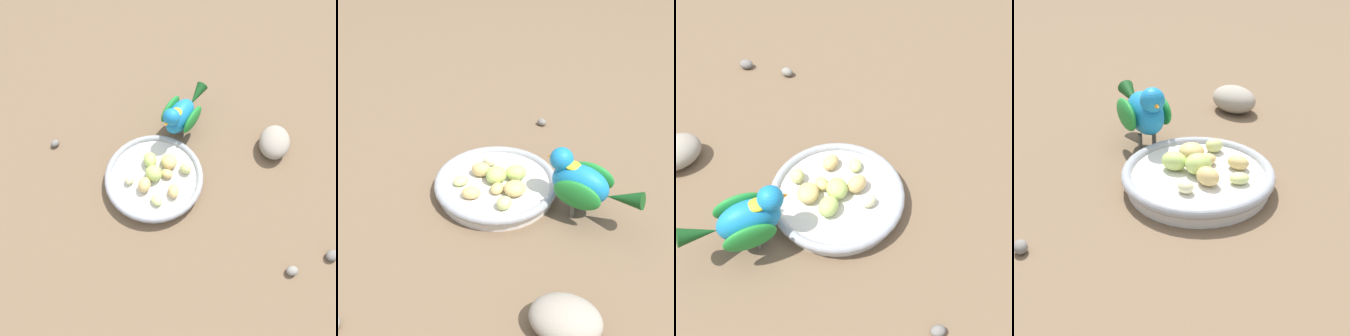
# 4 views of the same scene
# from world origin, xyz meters

# --- Properties ---
(ground_plane) EXTENTS (4.00, 4.00, 0.00)m
(ground_plane) POSITION_xyz_m (0.00, 0.00, 0.00)
(ground_plane) COLOR brown
(feeding_bowl) EXTENTS (0.22, 0.22, 0.03)m
(feeding_bowl) POSITION_xyz_m (0.03, -0.02, 0.02)
(feeding_bowl) COLOR beige
(feeding_bowl) RESTS_ON ground_plane
(apple_piece_0) EXTENTS (0.02, 0.03, 0.02)m
(apple_piece_0) POSITION_xyz_m (-0.01, -0.06, 0.03)
(apple_piece_0) COLOR beige
(apple_piece_0) RESTS_ON feeding_bowl
(apple_piece_1) EXTENTS (0.04, 0.04, 0.03)m
(apple_piece_1) POSITION_xyz_m (0.03, -0.02, 0.04)
(apple_piece_1) COLOR #B2CC66
(apple_piece_1) RESTS_ON feeding_bowl
(apple_piece_2) EXTENTS (0.04, 0.04, 0.02)m
(apple_piece_2) POSITION_xyz_m (0.08, -0.03, 0.03)
(apple_piece_2) COLOR tan
(apple_piece_2) RESTS_ON feeding_bowl
(apple_piece_3) EXTENTS (0.03, 0.03, 0.02)m
(apple_piece_3) POSITION_xyz_m (0.07, -0.07, 0.03)
(apple_piece_3) COLOR #C6D17A
(apple_piece_3) RESTS_ON feeding_bowl
(apple_piece_4) EXTENTS (0.04, 0.04, 0.03)m
(apple_piece_4) POSITION_xyz_m (0.03, -0.06, 0.04)
(apple_piece_4) COLOR tan
(apple_piece_4) RESTS_ON feeding_bowl
(apple_piece_5) EXTENTS (0.05, 0.05, 0.02)m
(apple_piece_5) POSITION_xyz_m (0.04, 0.02, 0.03)
(apple_piece_5) COLOR tan
(apple_piece_5) RESTS_ON feeding_bowl
(apple_piece_6) EXTENTS (0.03, 0.03, 0.02)m
(apple_piece_6) POSITION_xyz_m (0.08, 0.03, 0.03)
(apple_piece_6) COLOR #C6D17A
(apple_piece_6) RESTS_ON feeding_bowl
(apple_piece_7) EXTENTS (0.05, 0.05, 0.03)m
(apple_piece_7) POSITION_xyz_m (0.00, 0.00, 0.04)
(apple_piece_7) COLOR #B2CC66
(apple_piece_7) RESTS_ON feeding_bowl
(apple_piece_8) EXTENTS (0.03, 0.02, 0.02)m
(apple_piece_8) POSITION_xyz_m (0.05, -0.01, 0.03)
(apple_piece_8) COLOR tan
(apple_piece_8) RESTS_ON feeding_bowl
(parrot) EXTENTS (0.08, 0.17, 0.12)m
(parrot) POSITION_xyz_m (-0.00, 0.12, 0.07)
(parrot) COLOR #59544C
(parrot) RESTS_ON ground_plane
(pebble_0) EXTENTS (0.03, 0.03, 0.02)m
(pebble_0) POSITION_xyz_m (0.41, 0.03, 0.01)
(pebble_0) COLOR slate
(pebble_0) RESTS_ON ground_plane
(pebble_1) EXTENTS (0.02, 0.02, 0.02)m
(pebble_1) POSITION_xyz_m (-0.22, -0.07, 0.01)
(pebble_1) COLOR slate
(pebble_1) RESTS_ON ground_plane
(pebble_2) EXTENTS (0.03, 0.03, 0.02)m
(pebble_2) POSITION_xyz_m (0.36, -0.04, 0.01)
(pebble_2) COLOR gray
(pebble_2) RESTS_ON ground_plane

